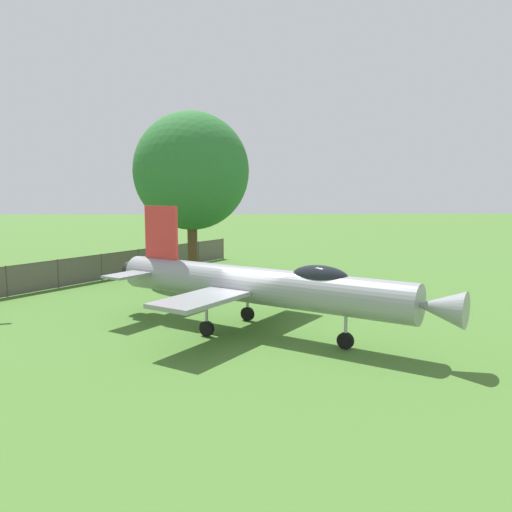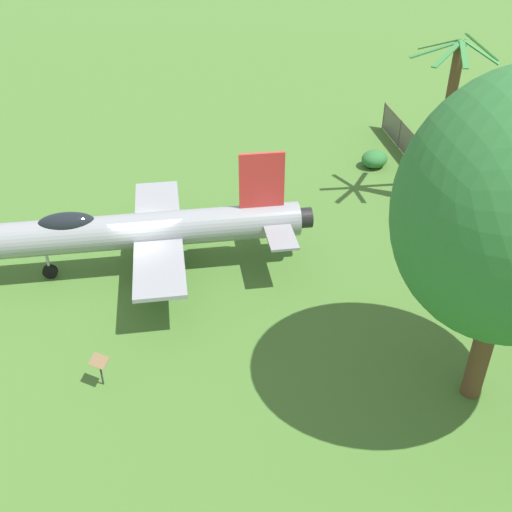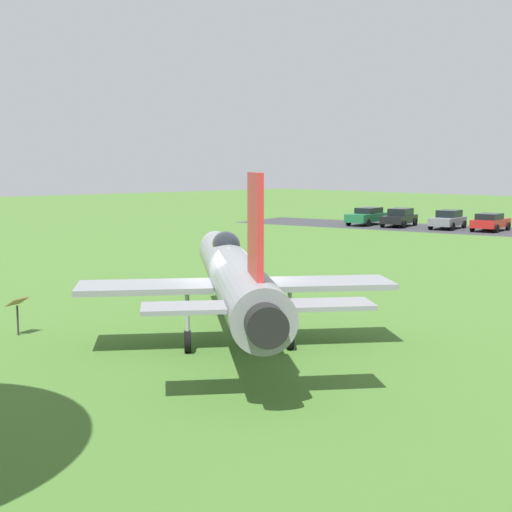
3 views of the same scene
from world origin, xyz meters
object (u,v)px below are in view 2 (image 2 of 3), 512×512
object	(u,v)px
palm_tree	(446,121)
shrub_near_fence	(375,159)
info_plaque	(100,365)
display_jet	(133,230)

from	to	relation	value
palm_tree	shrub_near_fence	size ratio (longest dim) A/B	5.23
shrub_near_fence	info_plaque	size ratio (longest dim) A/B	1.35
palm_tree	info_plaque	distance (m)	18.98
shrub_near_fence	info_plaque	distance (m)	20.15
display_jet	shrub_near_fence	xyz separation A→B (m)	(-15.24, 0.71, -1.47)
info_plaque	shrub_near_fence	bearing A→B (deg)	-168.77
display_jet	palm_tree	size ratio (longest dim) A/B	1.62
display_jet	info_plaque	size ratio (longest dim) A/B	11.37
shrub_near_fence	palm_tree	bearing A→B (deg)	76.22
display_jet	palm_tree	xyz separation A→B (m)	(-14.16, 5.11, 2.23)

